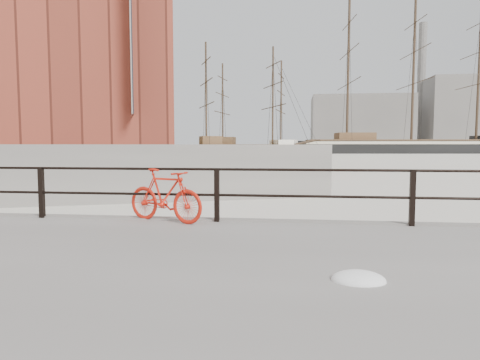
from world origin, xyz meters
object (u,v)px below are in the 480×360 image
(schooner_left, at_px, (240,155))
(bicycle, at_px, (165,195))
(schooner_mid, at_px, (251,154))
(barque_black, at_px, (411,153))
(workboat_far, at_px, (65,159))

(schooner_left, bearing_deg, bicycle, -107.42)
(bicycle, bearing_deg, schooner_left, 117.68)
(bicycle, height_order, schooner_mid, schooner_mid)
(schooner_mid, bearing_deg, schooner_left, -87.68)
(bicycle, xyz_separation_m, barque_black, (28.25, 91.29, -0.85))
(workboat_far, bearing_deg, schooner_left, 3.09)
(barque_black, xyz_separation_m, schooner_left, (-35.34, -23.05, 0.00))
(schooner_mid, distance_m, schooner_left, 11.06)
(barque_black, bearing_deg, workboat_far, -147.34)
(schooner_mid, xyz_separation_m, workboat_far, (-21.39, -33.90, 0.00))
(bicycle, relative_size, workboat_far, 0.17)
(barque_black, relative_size, schooner_mid, 2.36)
(schooner_mid, relative_size, schooner_left, 0.99)
(barque_black, bearing_deg, bicycle, -113.99)
(bicycle, relative_size, schooner_mid, 0.06)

